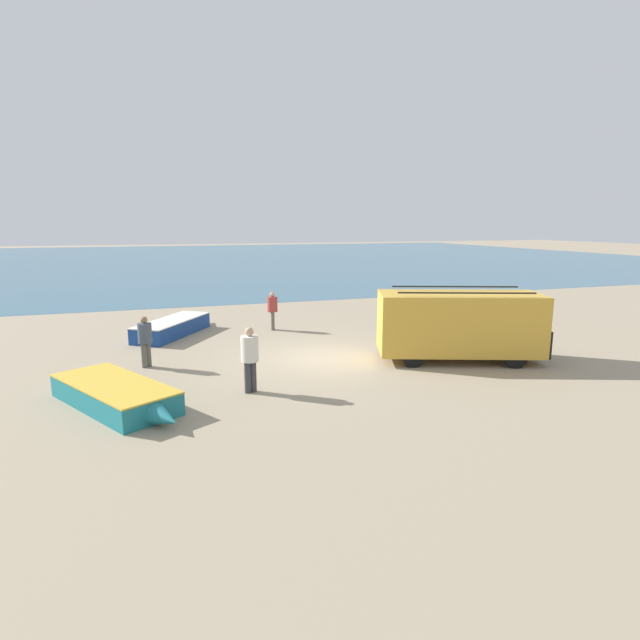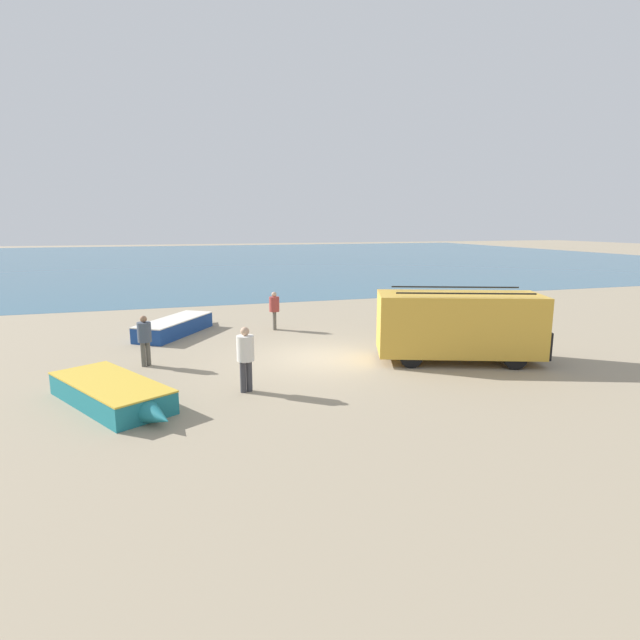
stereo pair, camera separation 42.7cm
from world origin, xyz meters
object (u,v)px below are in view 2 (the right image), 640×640
(fisherman_1, at_px, (246,353))
(fisherman_2, at_px, (145,336))
(fishing_rowboat_1, at_px, (113,393))
(fishing_rowboat_0, at_px, (177,326))
(parked_van, at_px, (459,324))
(fishing_rowboat_2, at_px, (462,313))
(fisherman_0, at_px, (274,307))

(fisherman_1, bearing_deg, fisherman_2, 21.85)
(fishing_rowboat_1, distance_m, fisherman_1, 3.38)
(fishing_rowboat_0, xyz_separation_m, fisherman_2, (-1.05, -4.65, 0.65))
(parked_van, height_order, fishing_rowboat_2, parked_van)
(fishing_rowboat_2, relative_size, fisherman_0, 3.07)
(fishing_rowboat_2, relative_size, fisherman_2, 3.07)
(fisherman_0, bearing_deg, fishing_rowboat_0, 3.14)
(fishing_rowboat_1, xyz_separation_m, fishing_rowboat_2, (14.53, 7.35, -0.01))
(fisherman_2, bearing_deg, fisherman_0, 103.39)
(parked_van, height_order, fisherman_2, parked_van)
(fisherman_2, bearing_deg, fishing_rowboat_2, 79.16)
(fishing_rowboat_0, height_order, fisherman_2, fisherman_2)
(fisherman_0, distance_m, fisherman_1, 7.96)
(fishing_rowboat_0, relative_size, fisherman_0, 2.82)
(parked_van, bearing_deg, fisherman_0, 145.61)
(fisherman_0, bearing_deg, parked_van, 134.82)
(fishing_rowboat_2, bearing_deg, fishing_rowboat_0, -82.65)
(fishing_rowboat_2, height_order, fisherman_2, fisherman_2)
(fishing_rowboat_0, height_order, fishing_rowboat_2, fishing_rowboat_0)
(fisherman_1, bearing_deg, parked_van, -97.90)
(fishing_rowboat_0, bearing_deg, parked_van, -95.80)
(fishing_rowboat_1, bearing_deg, fishing_rowboat_2, 86.60)
(fishing_rowboat_0, xyz_separation_m, fishing_rowboat_2, (12.83, -0.69, -0.03))
(fisherman_0, bearing_deg, fisherman_1, 81.96)
(fishing_rowboat_1, relative_size, fisherman_1, 2.55)
(fisherman_0, xyz_separation_m, fisherman_1, (-2.37, -7.60, 0.09))
(fisherman_0, height_order, fisherman_2, same)
(fisherman_2, bearing_deg, fishing_rowboat_0, 140.52)
(fisherman_1, bearing_deg, fishing_rowboat_1, 74.22)
(parked_van, height_order, fishing_rowboat_1, parked_van)
(fishing_rowboat_1, bearing_deg, fisherman_2, 138.94)
(fishing_rowboat_2, height_order, fisherman_1, fisherman_1)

